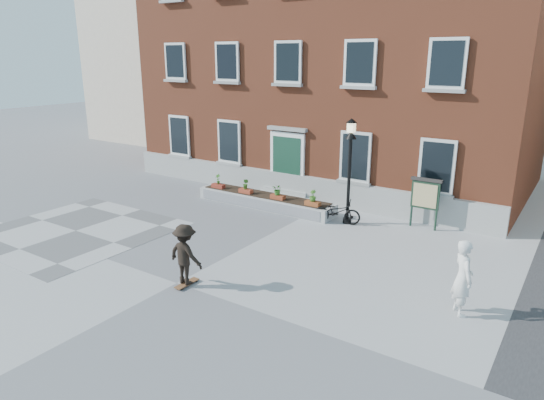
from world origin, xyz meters
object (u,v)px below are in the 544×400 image
Objects in this scene: lamp_post at (350,157)px; notice_board at (425,195)px; skateboarder at (185,254)px; bicycle at (337,212)px; bystander at (463,278)px.

lamp_post is 2.10× the size of notice_board.
notice_board reaches higher than skateboarder.
bicycle is 0.94× the size of notice_board.
skateboarder is (-1.09, -6.92, 0.45)m from bicycle.
bystander reaches higher than skateboarder.
lamp_post is at bearing 78.87° from skateboarder.
bystander is 7.07m from skateboarder.
bystander is 1.08× the size of skateboarder.
skateboarder is at bearing 75.83° from bystander.
skateboarder is at bearing 153.24° from bicycle.
bicycle is 3.23m from notice_board.
bystander is at bearing -64.82° from notice_board.
bicycle is 2.12m from lamp_post.
lamp_post reaches higher than notice_board.
notice_board is 9.10m from skateboarder.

